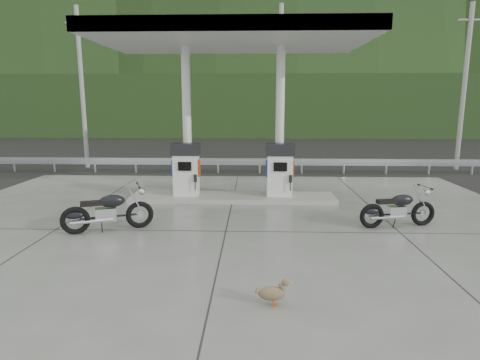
{
  "coord_description": "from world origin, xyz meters",
  "views": [
    {
      "loc": [
        0.71,
        -10.98,
        3.3
      ],
      "look_at": [
        0.3,
        1.0,
        1.0
      ],
      "focal_mm": 30.0,
      "sensor_mm": 36.0,
      "label": 1
    }
  ],
  "objects_px": {
    "gas_pump_right": "(280,170)",
    "motorcycle_right": "(398,209)",
    "gas_pump_left": "(186,169)",
    "duck": "(272,294)",
    "motorcycle_left": "(108,212)"
  },
  "relations": [
    {
      "from": "gas_pump_left",
      "to": "gas_pump_right",
      "type": "distance_m",
      "value": 3.2
    },
    {
      "from": "motorcycle_left",
      "to": "duck",
      "type": "height_order",
      "value": "motorcycle_left"
    },
    {
      "from": "gas_pump_left",
      "to": "duck",
      "type": "distance_m",
      "value": 7.85
    },
    {
      "from": "gas_pump_left",
      "to": "motorcycle_left",
      "type": "relative_size",
      "value": 0.83
    },
    {
      "from": "gas_pump_left",
      "to": "motorcycle_right",
      "type": "height_order",
      "value": "gas_pump_left"
    },
    {
      "from": "gas_pump_right",
      "to": "motorcycle_right",
      "type": "xyz_separation_m",
      "value": [
        3.0,
        -2.93,
        -0.57
      ]
    },
    {
      "from": "motorcycle_right",
      "to": "motorcycle_left",
      "type": "bearing_deg",
      "value": 173.42
    },
    {
      "from": "motorcycle_left",
      "to": "motorcycle_right",
      "type": "bearing_deg",
      "value": -17.36
    },
    {
      "from": "gas_pump_right",
      "to": "motorcycle_left",
      "type": "relative_size",
      "value": 0.83
    },
    {
      "from": "gas_pump_left",
      "to": "motorcycle_left",
      "type": "distance_m",
      "value": 3.87
    },
    {
      "from": "gas_pump_left",
      "to": "duck",
      "type": "xyz_separation_m",
      "value": [
        2.63,
        -7.35,
        -0.85
      ]
    },
    {
      "from": "gas_pump_left",
      "to": "motorcycle_left",
      "type": "bearing_deg",
      "value": -112.41
    },
    {
      "from": "duck",
      "to": "gas_pump_right",
      "type": "bearing_deg",
      "value": 84.27
    },
    {
      "from": "gas_pump_right",
      "to": "motorcycle_left",
      "type": "bearing_deg",
      "value": -142.74
    },
    {
      "from": "gas_pump_left",
      "to": "gas_pump_right",
      "type": "xyz_separation_m",
      "value": [
        3.2,
        0.0,
        0.0
      ]
    }
  ]
}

